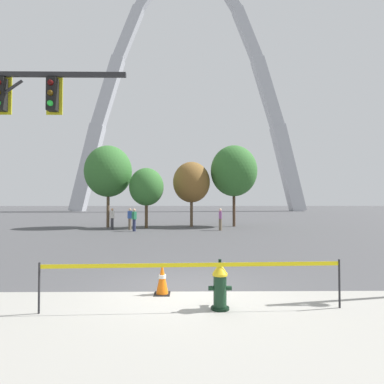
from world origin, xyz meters
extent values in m
plane|color=#474749|center=(0.00, 0.00, 0.00)|extent=(240.00, 240.00, 0.00)
cylinder|color=black|center=(0.68, -1.38, 0.03)|extent=(0.36, 0.36, 0.05)
cylinder|color=#14331E|center=(0.68, -1.38, 0.36)|extent=(0.26, 0.26, 0.62)
cylinder|color=gold|center=(0.68, -1.38, 0.69)|extent=(0.30, 0.30, 0.04)
cone|color=gold|center=(0.68, -1.38, 0.82)|extent=(0.30, 0.30, 0.22)
cylinder|color=black|center=(0.68, -1.38, 0.96)|extent=(0.06, 0.06, 0.06)
cylinder|color=#14331E|center=(0.50, -1.38, 0.42)|extent=(0.10, 0.09, 0.09)
cylinder|color=#14331E|center=(0.86, -1.38, 0.42)|extent=(0.10, 0.09, 0.09)
cylinder|color=#14331E|center=(0.68, -1.18, 0.33)|extent=(0.13, 0.14, 0.13)
cylinder|color=black|center=(0.68, -1.10, 0.33)|extent=(0.15, 0.03, 0.15)
cylinder|color=#232326|center=(-2.78, -1.58, 0.49)|extent=(0.04, 0.04, 0.97)
cylinder|color=#232326|center=(3.08, -1.33, 0.49)|extent=(0.04, 0.04, 0.97)
cube|color=yellow|center=(0.15, -1.45, 0.89)|extent=(5.86, 0.25, 0.08)
cube|color=black|center=(-0.54, -0.38, 0.01)|extent=(0.36, 0.36, 0.03)
cone|color=orange|center=(-0.54, -0.38, 0.38)|extent=(0.28, 0.28, 0.70)
cylinder|color=white|center=(-0.54, -0.38, 0.42)|extent=(0.17, 0.17, 0.08)
cube|color=#232326|center=(-4.06, 0.90, 5.60)|extent=(4.80, 0.12, 0.12)
cylinder|color=#232326|center=(-5.02, 0.90, 5.05)|extent=(1.11, 0.08, 0.81)
cube|color=black|center=(-5.06, 0.90, 5.05)|extent=(0.26, 0.24, 0.90)
cube|color=gold|center=(-5.06, 1.04, 5.05)|extent=(0.44, 0.03, 1.04)
cube|color=black|center=(-3.66, 0.90, 5.05)|extent=(0.26, 0.24, 0.90)
cube|color=gold|center=(-3.66, 1.04, 5.05)|extent=(0.44, 0.03, 1.04)
sphere|color=#360606|center=(-3.66, 0.77, 5.33)|extent=(0.16, 0.16, 0.16)
sphere|color=#392706|center=(-3.66, 0.77, 5.05)|extent=(0.16, 0.16, 0.16)
sphere|color=green|center=(-3.66, 0.77, 4.77)|extent=(0.16, 0.16, 0.16)
cube|color=#B2B5BC|center=(-20.71, 56.93, 8.80)|extent=(6.85, 2.75, 18.33)
cube|color=#B2B5BC|center=(-16.57, 56.93, 24.64)|extent=(6.53, 2.46, 14.87)
cube|color=#B2B5BC|center=(-12.43, 56.93, 36.96)|extent=(6.20, 2.17, 11.45)
cube|color=#B2B5BC|center=(12.43, 56.93, 36.96)|extent=(6.20, 2.17, 11.45)
cube|color=#B2B5BC|center=(16.57, 56.93, 24.64)|extent=(6.53, 2.46, 14.87)
cube|color=#B2B5BC|center=(20.71, 56.93, 8.80)|extent=(6.85, 2.75, 18.33)
cylinder|color=brown|center=(-6.41, 17.70, 1.41)|extent=(0.24, 0.24, 2.83)
ellipsoid|color=#336B2D|center=(-6.41, 17.70, 4.53)|extent=(3.77, 3.77, 4.15)
cylinder|color=brown|center=(-3.24, 17.06, 1.01)|extent=(0.24, 0.24, 2.03)
ellipsoid|color=#336B2D|center=(-3.24, 17.06, 3.24)|extent=(2.70, 2.70, 2.97)
cylinder|color=brown|center=(0.32, 18.36, 1.15)|extent=(0.24, 0.24, 2.31)
ellipsoid|color=brown|center=(0.32, 18.36, 3.69)|extent=(3.07, 3.07, 3.38)
cylinder|color=#473323|center=(3.88, 18.49, 1.45)|extent=(0.24, 0.24, 2.91)
ellipsoid|color=#336B2D|center=(3.88, 18.49, 4.65)|extent=(3.87, 3.87, 4.26)
cylinder|color=brown|center=(2.38, 15.04, 0.42)|extent=(0.22, 0.22, 0.84)
cube|color=#995193|center=(2.38, 15.04, 1.11)|extent=(0.25, 0.37, 0.54)
sphere|color=beige|center=(2.38, 15.04, 1.49)|extent=(0.20, 0.20, 0.20)
cylinder|color=#38383D|center=(-5.66, 15.96, 0.42)|extent=(0.22, 0.22, 0.84)
cube|color=beige|center=(-5.66, 15.96, 1.11)|extent=(0.37, 0.39, 0.54)
sphere|color=tan|center=(-5.66, 15.96, 1.49)|extent=(0.20, 0.20, 0.20)
cylinder|color=brown|center=(-4.26, 15.56, 0.42)|extent=(0.22, 0.22, 0.84)
cube|color=#2D4C99|center=(-4.26, 15.56, 1.11)|extent=(0.38, 0.27, 0.54)
sphere|color=tan|center=(-4.26, 15.56, 1.49)|extent=(0.20, 0.20, 0.20)
cylinder|color=#232847|center=(-3.75, 14.46, 0.42)|extent=(0.22, 0.22, 0.84)
cube|color=#23754C|center=(-3.75, 14.46, 1.11)|extent=(0.37, 0.39, 0.54)
sphere|color=tan|center=(-3.75, 14.46, 1.49)|extent=(0.20, 0.20, 0.20)
camera|label=1|loc=(0.05, -7.60, 2.15)|focal=29.28mm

